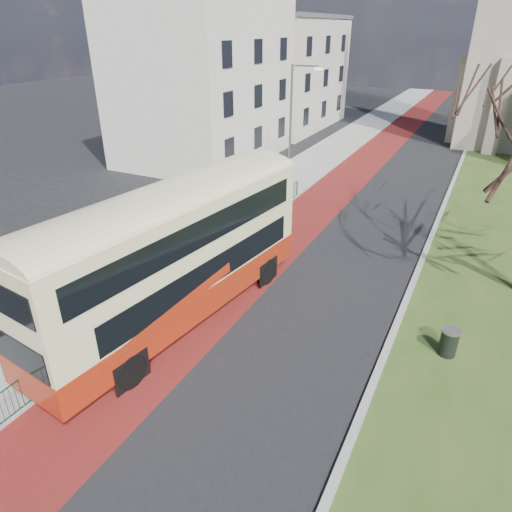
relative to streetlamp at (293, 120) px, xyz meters
The scene contains 12 objects.
ground 19.08m from the streetlamp, 76.42° to the right, with size 160.00×160.00×0.00m, color black.
road_carriageway 7.70m from the streetlamp, 18.88° to the left, with size 9.00×120.00×0.01m, color black.
bus_lane 5.91m from the streetlamp, 32.43° to the left, with size 3.40×120.00×0.01m, color #591414.
pavement_west 5.00m from the streetlamp, 108.07° to the left, with size 4.00×120.00×0.12m, color gray.
kerb_west 5.13m from the streetlamp, 56.03° to the left, with size 0.25×120.00×0.13m, color #999993.
kerb_east 12.07m from the streetlamp, 20.95° to the left, with size 0.25×80.00×0.13m, color #999993.
pedestrian_railing 14.64m from the streetlamp, 84.30° to the right, with size 0.07×24.00×1.12m.
street_block_near 10.62m from the streetlamp, 157.49° to the left, with size 10.30×14.30×13.00m.
street_block_far 22.24m from the streetlamp, 115.76° to the left, with size 10.30×16.30×11.50m.
streetlamp is the anchor object (origin of this frame).
bus 17.73m from the streetlamp, 81.11° to the right, with size 4.38×12.59×5.16m.
litter_bin 19.96m from the streetlamp, 50.82° to the right, with size 0.77×0.77×1.02m.
Camera 1 is at (7.81, -11.45, 10.26)m, focal length 32.00 mm.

